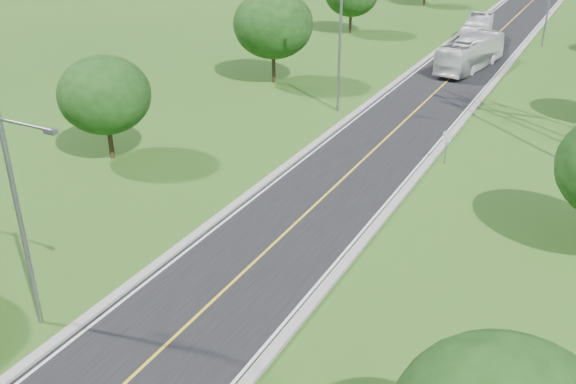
% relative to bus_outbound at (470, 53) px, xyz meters
% --- Properties ---
extents(ground, '(260.00, 260.00, 0.00)m').
position_rel_bus_outbound_xyz_m(ground, '(-0.80, -3.42, -1.71)').
color(ground, '#2C5116').
rests_on(ground, ground).
extents(road, '(8.00, 150.00, 0.06)m').
position_rel_bus_outbound_xyz_m(road, '(-0.80, 2.58, -1.68)').
color(road, black).
rests_on(road, ground).
extents(curb_left, '(0.50, 150.00, 0.22)m').
position_rel_bus_outbound_xyz_m(curb_left, '(-5.05, 2.58, -1.60)').
color(curb_left, gray).
rests_on(curb_left, ground).
extents(curb_right, '(0.50, 150.00, 0.22)m').
position_rel_bus_outbound_xyz_m(curb_right, '(3.45, 2.58, -1.60)').
color(curb_right, gray).
rests_on(curb_right, ground).
extents(speed_limit_sign, '(0.55, 0.09, 2.40)m').
position_rel_bus_outbound_xyz_m(speed_limit_sign, '(4.40, -25.43, -0.11)').
color(speed_limit_sign, slate).
rests_on(speed_limit_sign, ground).
extents(streetlight_near_left, '(5.90, 0.25, 10.00)m').
position_rel_bus_outbound_xyz_m(streetlight_near_left, '(-6.80, -51.42, 4.24)').
color(streetlight_near_left, slate).
rests_on(streetlight_near_left, ground).
extents(streetlight_mid_left, '(5.90, 0.25, 10.00)m').
position_rel_bus_outbound_xyz_m(streetlight_mid_left, '(-6.80, -18.42, 4.24)').
color(streetlight_mid_left, slate).
rests_on(streetlight_mid_left, ground).
extents(tree_lb, '(6.30, 6.30, 7.33)m').
position_rel_bus_outbound_xyz_m(tree_lb, '(-16.80, -35.42, 2.94)').
color(tree_lb, black).
rests_on(tree_lb, ground).
extents(tree_lc, '(7.56, 7.56, 8.79)m').
position_rel_bus_outbound_xyz_m(tree_lc, '(-15.80, -13.42, 3.87)').
color(tree_lc, black).
rests_on(tree_lc, ground).
extents(bus_outbound, '(4.63, 12.12, 3.30)m').
position_rel_bus_outbound_xyz_m(bus_outbound, '(0.00, 0.00, 0.00)').
color(bus_outbound, silver).
rests_on(bus_outbound, road).
extents(bus_inbound, '(4.26, 12.09, 3.30)m').
position_rel_bus_outbound_xyz_m(bus_inbound, '(-1.81, 10.74, -0.00)').
color(bus_inbound, white).
rests_on(bus_inbound, road).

